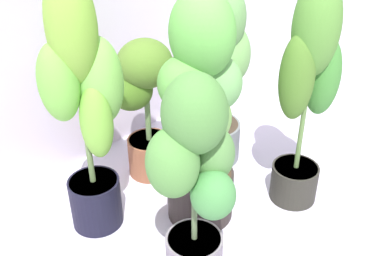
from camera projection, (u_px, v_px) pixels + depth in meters
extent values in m
plane|color=silver|center=(225.00, 224.00, 1.93)|extent=(8.00, 8.00, 0.00)
cylinder|color=black|center=(96.00, 201.00, 1.89)|extent=(0.21, 0.21, 0.22)
cylinder|color=#3E2C1F|center=(93.00, 182.00, 1.84)|extent=(0.19, 0.19, 0.02)
cylinder|color=#587340|center=(82.00, 101.00, 1.65)|extent=(0.02, 0.02, 0.73)
ellipsoid|color=#7BB03A|center=(71.00, 27.00, 1.51)|extent=(0.17, 0.18, 0.41)
ellipsoid|color=#6DB942|center=(59.00, 83.00, 1.58)|extent=(0.15, 0.16, 0.30)
ellipsoid|color=#76B94E|center=(99.00, 81.00, 1.66)|extent=(0.25, 0.25, 0.35)
ellipsoid|color=#72B23C|center=(97.00, 122.00, 1.66)|extent=(0.16, 0.16, 0.30)
cylinder|color=slate|center=(194.00, 256.00, 1.66)|extent=(0.21, 0.21, 0.18)
cylinder|color=#453623|center=(194.00, 239.00, 1.61)|extent=(0.19, 0.19, 0.02)
cylinder|color=#587046|center=(194.00, 173.00, 1.46)|extent=(0.02, 0.02, 0.57)
ellipsoid|color=#4C853C|center=(195.00, 114.00, 1.35)|extent=(0.30, 0.30, 0.26)
ellipsoid|color=#528F40|center=(173.00, 163.00, 1.39)|extent=(0.21, 0.22, 0.24)
ellipsoid|color=#538943|center=(215.00, 155.00, 1.47)|extent=(0.15, 0.13, 0.20)
ellipsoid|color=#488E46|center=(213.00, 195.00, 1.46)|extent=(0.19, 0.20, 0.18)
cylinder|color=slate|center=(212.00, 140.00, 2.32)|extent=(0.28, 0.28, 0.20)
cylinder|color=#3E3024|center=(213.00, 125.00, 2.27)|extent=(0.26, 0.26, 0.02)
cylinder|color=#5D8349|center=(214.00, 67.00, 2.11)|extent=(0.03, 0.03, 0.61)
ellipsoid|color=#6DA65C|center=(216.00, 18.00, 1.99)|extent=(0.37, 0.37, 0.36)
ellipsoid|color=#699C68|center=(200.00, 55.00, 2.04)|extent=(0.31, 0.31, 0.28)
ellipsoid|color=#76B05D|center=(227.00, 55.00, 2.11)|extent=(0.25, 0.25, 0.31)
ellipsoid|color=#68AA52|center=(224.00, 82.00, 2.12)|extent=(0.20, 0.19, 0.22)
cylinder|color=#2A2A22|center=(294.00, 182.00, 2.05)|extent=(0.21, 0.21, 0.17)
cylinder|color=#3E2E1F|center=(296.00, 168.00, 2.01)|extent=(0.19, 0.19, 0.02)
cylinder|color=#5A7D3F|center=(307.00, 94.00, 1.82)|extent=(0.02, 0.02, 0.72)
ellipsoid|color=#528C35|center=(316.00, 27.00, 1.67)|extent=(0.22, 0.22, 0.39)
ellipsoid|color=#4A7728|center=(297.00, 77.00, 1.74)|extent=(0.16, 0.17, 0.36)
ellipsoid|color=#3F8333|center=(323.00, 76.00, 1.82)|extent=(0.19, 0.19, 0.34)
cylinder|color=brown|center=(150.00, 155.00, 2.21)|extent=(0.21, 0.21, 0.19)
cylinder|color=#40291A|center=(149.00, 140.00, 2.16)|extent=(0.19, 0.19, 0.02)
cylinder|color=#5D7D47|center=(147.00, 98.00, 2.05)|extent=(0.03, 0.03, 0.44)
ellipsoid|color=#4E7127|center=(145.00, 63.00, 1.96)|extent=(0.35, 0.35, 0.22)
ellipsoid|color=#42691E|center=(131.00, 90.00, 1.99)|extent=(0.25, 0.24, 0.18)
cylinder|color=#2D2623|center=(200.00, 193.00, 1.94)|extent=(0.28, 0.28, 0.22)
cylinder|color=#3F2E1F|center=(200.00, 174.00, 1.89)|extent=(0.26, 0.26, 0.02)
cylinder|color=olive|center=(201.00, 100.00, 1.71)|extent=(0.02, 0.02, 0.68)
ellipsoid|color=#5EB148|center=(202.00, 33.00, 1.57)|extent=(0.27, 0.28, 0.32)
ellipsoid|color=#5DA546|center=(185.00, 84.00, 1.63)|extent=(0.20, 0.22, 0.21)
ellipsoid|color=#6DAD5E|center=(217.00, 84.00, 1.70)|extent=(0.26, 0.25, 0.22)
ellipsoid|color=#71A84F|center=(214.00, 119.00, 1.72)|extent=(0.19, 0.17, 0.19)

